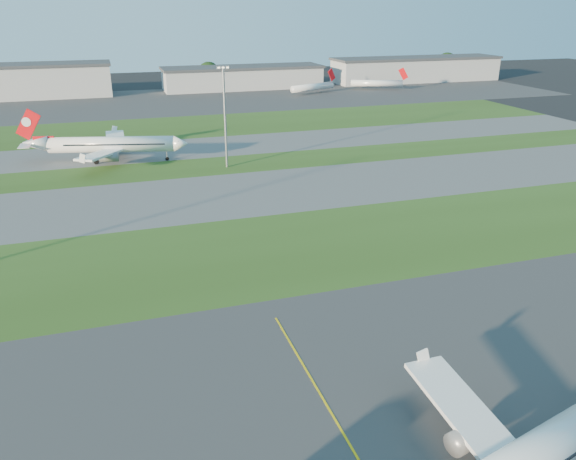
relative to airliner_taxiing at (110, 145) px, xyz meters
name	(u,v)px	position (x,y,z in m)	size (l,w,h in m)	color
grass_strip_a	(210,259)	(13.67, -71.43, -4.55)	(300.00, 34.00, 0.01)	#2B4517
taxiway_a	(182,199)	(13.67, -38.43, -4.55)	(300.00, 32.00, 0.01)	#515154
grass_strip_b	(169,170)	(13.67, -13.43, -4.55)	(300.00, 18.00, 0.01)	#2B4517
taxiway_b	(160,151)	(13.67, 8.57, -4.55)	(300.00, 26.00, 0.01)	#515154
grass_strip_c	(150,129)	(13.67, 41.57, -4.55)	(300.00, 40.00, 0.01)	#2B4517
apron_far	(138,103)	(13.67, 101.57, -4.55)	(400.00, 80.00, 0.01)	#333335
airliner_taxiing	(110,145)	(0.00, 0.00, 0.00)	(40.80, 34.21, 12.97)	white
mini_jet_near	(313,87)	(96.21, 102.76, -1.27)	(26.97, 13.18, 9.48)	white
mini_jet_far	(377,83)	(132.20, 106.23, -1.27)	(27.01, 13.08, 9.48)	white
light_mast_centre	(225,111)	(28.67, -15.43, 10.26)	(3.20, 0.70, 25.80)	gray
hangar_west	(31,81)	(-31.33, 131.57, 3.08)	(71.40, 23.00, 15.20)	#95979C
hangar_east	(243,77)	(68.67, 131.57, 1.08)	(81.60, 23.00, 11.20)	#95979C
hangar_far_east	(416,69)	(168.67, 131.57, 2.08)	(96.90, 23.00, 13.20)	#95979C
tree_mid_west	(89,80)	(-6.33, 142.57, 1.28)	(9.90, 9.90, 10.80)	black
tree_mid_east	(209,73)	(53.67, 145.57, 2.26)	(11.55, 11.55, 12.60)	black
tree_east	(342,70)	(128.67, 143.57, 1.60)	(10.45, 10.45, 11.40)	black
tree_far_east	(447,63)	(198.67, 147.57, 2.91)	(12.65, 12.65, 13.80)	black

